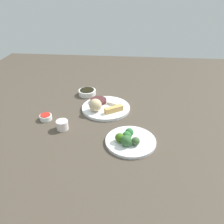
# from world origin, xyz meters

# --- Properties ---
(tabletop) EXTENTS (2.20, 2.20, 0.02)m
(tabletop) POSITION_xyz_m (0.00, 0.00, 0.01)
(tabletop) COLOR #453C31
(tabletop) RESTS_ON ground
(main_plate) EXTENTS (0.28, 0.28, 0.02)m
(main_plate) POSITION_xyz_m (0.00, -0.04, 0.03)
(main_plate) COLOR white
(main_plate) RESTS_ON tabletop
(rice_scoop) EXTENTS (0.07, 0.07, 0.07)m
(rice_scoop) POSITION_xyz_m (0.05, 0.01, 0.07)
(rice_scoop) COLOR tan
(rice_scoop) RESTS_ON main_plate
(spring_roll) EXTENTS (0.11, 0.08, 0.03)m
(spring_roll) POSITION_xyz_m (-0.05, 0.01, 0.05)
(spring_roll) COLOR tan
(spring_roll) RESTS_ON main_plate
(crab_rangoon_wonton) EXTENTS (0.10, 0.10, 0.02)m
(crab_rangoon_wonton) POSITION_xyz_m (-0.05, -0.09, 0.04)
(crab_rangoon_wonton) COLOR beige
(crab_rangoon_wonton) RESTS_ON main_plate
(stir_fry_heap) EXTENTS (0.10, 0.10, 0.02)m
(stir_fry_heap) POSITION_xyz_m (0.05, -0.09, 0.05)
(stir_fry_heap) COLOR #4B2427
(stir_fry_heap) RESTS_ON main_plate
(broccoli_plate) EXTENTS (0.23, 0.23, 0.01)m
(broccoli_plate) POSITION_xyz_m (-0.15, 0.26, 0.03)
(broccoli_plate) COLOR white
(broccoli_plate) RESTS_ON tabletop
(broccoli_floret_0) EXTENTS (0.04, 0.04, 0.04)m
(broccoli_floret_0) POSITION_xyz_m (-0.13, 0.26, 0.06)
(broccoli_floret_0) COLOR #2E6C30
(broccoli_floret_0) RESTS_ON broccoli_plate
(broccoli_floret_1) EXTENTS (0.04, 0.04, 0.04)m
(broccoli_floret_1) POSITION_xyz_m (-0.17, 0.29, 0.05)
(broccoli_floret_1) COLOR #3C5933
(broccoli_floret_1) RESTS_ON broccoli_plate
(broccoli_floret_2) EXTENTS (0.04, 0.04, 0.04)m
(broccoli_floret_2) POSITION_xyz_m (-0.14, 0.23, 0.05)
(broccoli_floret_2) COLOR #2B6833
(broccoli_floret_2) RESTS_ON broccoli_plate
(broccoli_floret_3) EXTENTS (0.05, 0.05, 0.05)m
(broccoli_floret_3) POSITION_xyz_m (-0.13, 0.30, 0.06)
(broccoli_floret_3) COLOR #325E30
(broccoli_floret_3) RESTS_ON broccoli_plate
(broccoli_floret_4) EXTENTS (0.04, 0.04, 0.04)m
(broccoli_floret_4) POSITION_xyz_m (-0.10, 0.28, 0.06)
(broccoli_floret_4) COLOR #3C6819
(broccoli_floret_4) RESTS_ON broccoli_plate
(soy_sauce_bowl) EXTENTS (0.11, 0.11, 0.03)m
(soy_sauce_bowl) POSITION_xyz_m (0.14, -0.22, 0.04)
(soy_sauce_bowl) COLOR white
(soy_sauce_bowl) RESTS_ON tabletop
(soy_sauce_bowl_liquid) EXTENTS (0.09, 0.09, 0.00)m
(soy_sauce_bowl_liquid) POSITION_xyz_m (0.14, -0.22, 0.05)
(soy_sauce_bowl_liquid) COLOR black
(soy_sauce_bowl_liquid) RESTS_ON soy_sauce_bowl
(sauce_ramekin_sweet_and_sour) EXTENTS (0.06, 0.06, 0.03)m
(sauce_ramekin_sweet_and_sour) POSITION_xyz_m (0.31, 0.10, 0.03)
(sauce_ramekin_sweet_and_sour) COLOR white
(sauce_ramekin_sweet_and_sour) RESTS_ON tabletop
(sauce_ramekin_sweet_and_sour_liquid) EXTENTS (0.05, 0.05, 0.00)m
(sauce_ramekin_sweet_and_sour_liquid) POSITION_xyz_m (0.31, 0.10, 0.05)
(sauce_ramekin_sweet_and_sour_liquid) COLOR red
(sauce_ramekin_sweet_and_sour_liquid) RESTS_ON sauce_ramekin_sweet_and_sour
(teacup) EXTENTS (0.06, 0.06, 0.05)m
(teacup) POSITION_xyz_m (0.19, 0.18, 0.04)
(teacup) COLOR white
(teacup) RESTS_ON tabletop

